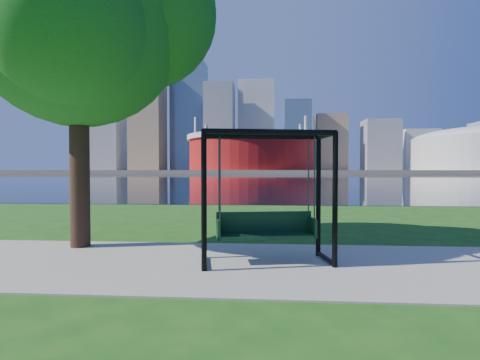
# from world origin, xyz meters

# --- Properties ---
(ground) EXTENTS (900.00, 900.00, 0.00)m
(ground) POSITION_xyz_m (0.00, 0.00, 0.00)
(ground) COLOR #1E5114
(ground) RESTS_ON ground
(path) EXTENTS (120.00, 4.00, 0.03)m
(path) POSITION_xyz_m (0.00, -0.50, 0.01)
(path) COLOR #9E937F
(path) RESTS_ON ground
(river) EXTENTS (900.00, 180.00, 0.02)m
(river) POSITION_xyz_m (0.00, 102.00, 0.01)
(river) COLOR black
(river) RESTS_ON ground
(far_bank) EXTENTS (900.00, 228.00, 2.00)m
(far_bank) POSITION_xyz_m (0.00, 306.00, 1.00)
(far_bank) COLOR #937F60
(far_bank) RESTS_ON ground
(stadium) EXTENTS (83.00, 83.00, 32.00)m
(stadium) POSITION_xyz_m (-10.00, 235.00, 14.23)
(stadium) COLOR maroon
(stadium) RESTS_ON far_bank
(skyline) EXTENTS (392.00, 66.00, 96.50)m
(skyline) POSITION_xyz_m (-4.27, 319.39, 35.89)
(skyline) COLOR gray
(skyline) RESTS_ON far_bank
(swing) EXTENTS (2.71, 1.54, 2.61)m
(swing) POSITION_xyz_m (0.59, -0.33, 1.26)
(swing) COLOR black
(swing) RESTS_ON ground
(park_tree) EXTENTS (6.42, 5.79, 7.97)m
(park_tree) POSITION_xyz_m (-3.91, 0.93, 5.53)
(park_tree) COLOR black
(park_tree) RESTS_ON ground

